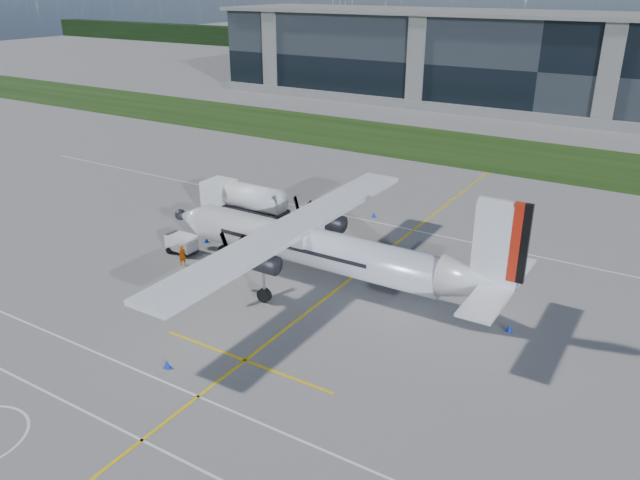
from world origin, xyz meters
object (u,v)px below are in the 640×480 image
baggage_tug (182,244)px  safety_cone_tail (509,328)px  safety_cone_nose_stbd (206,239)px  safety_cone_nose_port (174,248)px  safety_cone_stbdwing (374,215)px  safety_cone_portwing (167,364)px  turboprop_aircraft (324,228)px  fuel_tanker_truck (239,200)px  ground_crew_person (182,254)px  safety_cone_fwd (167,237)px

baggage_tug → safety_cone_tail: 26.14m
safety_cone_nose_stbd → safety_cone_nose_port: bearing=-111.6°
baggage_tug → safety_cone_stbdwing: baggage_tug is taller
safety_cone_nose_stbd → safety_cone_tail: 25.89m
safety_cone_nose_stbd → safety_cone_portwing: bearing=-55.6°
safety_cone_portwing → safety_cone_stbdwing: size_ratio=1.00×
turboprop_aircraft → fuel_tanker_truck: (-13.95, 7.79, -2.67)m
ground_crew_person → safety_cone_portwing: bearing=-114.5°
baggage_tug → safety_cone_nose_port: bearing=-177.4°
baggage_tug → safety_cone_tail: bearing=3.7°
baggage_tug → safety_cone_portwing: bearing=-49.7°
safety_cone_portwing → baggage_tug: bearing=130.3°
safety_cone_nose_stbd → safety_cone_stbdwing: size_ratio=1.00×
safety_cone_portwing → safety_cone_fwd: bearing=134.5°
safety_cone_fwd → safety_cone_stbdwing: (12.43, 14.20, 0.00)m
baggage_tug → safety_cone_fwd: (-2.96, 1.27, -0.52)m
ground_crew_person → safety_cone_tail: (24.33, 3.44, -0.69)m
safety_cone_nose_port → safety_cone_tail: same height
safety_cone_tail → safety_cone_portwing: bearing=-137.3°
fuel_tanker_truck → safety_cone_nose_stbd: size_ratio=17.82×
baggage_tug → fuel_tanker_truck: bearing=97.8°
safety_cone_nose_port → baggage_tug: bearing=2.6°
safety_cone_portwing → safety_cone_nose_stbd: bearing=124.4°
safety_cone_portwing → turboprop_aircraft: bearing=81.4°
turboprop_aircraft → safety_cone_portwing: size_ratio=57.92×
baggage_tug → safety_cone_portwing: (10.64, -12.55, -0.52)m
baggage_tug → safety_cone_tail: baggage_tug is taller
safety_cone_nose_port → safety_cone_nose_stbd: bearing=68.4°
baggage_tug → ground_crew_person: bearing=-45.0°
safety_cone_stbdwing → fuel_tanker_truck: bearing=-148.9°
safety_cone_portwing → safety_cone_tail: 21.00m
baggage_tug → safety_cone_nose_stbd: bearing=85.5°
fuel_tanker_truck → safety_cone_tail: 28.31m
ground_crew_person → safety_cone_nose_stbd: (-1.54, 4.44, -0.69)m
fuel_tanker_truck → safety_cone_fwd: 8.05m
baggage_tug → ground_crew_person: ground_crew_person is taller
safety_cone_portwing → safety_cone_stbdwing: bearing=92.4°
safety_cone_portwing → safety_cone_stbdwing: 28.04m
turboprop_aircraft → baggage_tug: turboprop_aircraft is taller
fuel_tanker_truck → safety_cone_stbdwing: (10.71, 6.47, -1.42)m
ground_crew_person → safety_cone_portwing: (8.89, -10.79, -0.69)m
safety_cone_stbdwing → safety_cone_tail: size_ratio=1.00×
turboprop_aircraft → safety_cone_nose_port: (-13.59, -1.25, -4.09)m
turboprop_aircraft → safety_cone_fwd: (-15.67, 0.06, -4.09)m
fuel_tanker_truck → safety_cone_fwd: fuel_tanker_truck is taller
turboprop_aircraft → safety_cone_nose_port: size_ratio=57.92×
safety_cone_nose_stbd → safety_cone_fwd: (-3.17, -1.42, 0.00)m
safety_cone_portwing → safety_cone_tail: (15.44, 14.24, 0.00)m
baggage_tug → safety_cone_nose_port: size_ratio=5.13×
fuel_tanker_truck → safety_cone_nose_port: 9.16m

